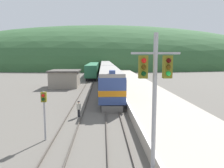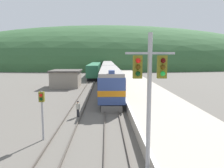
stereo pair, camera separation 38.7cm
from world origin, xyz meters
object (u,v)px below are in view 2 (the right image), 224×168
signal_post_siding (42,105)px  track_worker (78,108)px  carriage_second (108,71)px  signal_mast_main (149,88)px  carriage_third (107,66)px  express_train_lead_car (110,81)px  siding_train (96,68)px

signal_post_siding → track_worker: (1.78, 5.96, -1.68)m
carriage_second → signal_post_siding: (-5.18, -40.21, 0.31)m
carriage_second → signal_mast_main: bearing=-88.3°
signal_post_siding → signal_mast_main: bearing=-41.0°
carriage_third → signal_post_siding: size_ratio=6.31×
carriage_second → signal_mast_main: signal_mast_main is taller
carriage_third → signal_mast_main: (1.35, -69.38, 2.37)m
signal_mast_main → track_worker: bearing=112.2°
express_train_lead_car → carriage_second: express_train_lead_car is taller
carriage_second → signal_mast_main: size_ratio=3.19×
carriage_third → track_worker: size_ratio=14.06×
carriage_second → carriage_third: bearing=90.0°
signal_mast_main → carriage_second: bearing=91.7°
carriage_third → siding_train: bearing=-124.5°
carriage_second → express_train_lead_car: bearing=-90.0°
carriage_second → carriage_third: same height
carriage_third → signal_mast_main: bearing=-88.9°
express_train_lead_car → signal_post_siding: (-5.18, -17.40, 0.30)m
express_train_lead_car → signal_mast_main: 23.23m
carriage_third → signal_mast_main: size_ratio=3.19×
express_train_lead_car → carriage_third: (0.00, 46.31, -0.01)m
carriage_third → signal_post_siding: bearing=-94.6°
carriage_second → carriage_third: 23.50m
track_worker → signal_post_siding: bearing=-106.6°
signal_mast_main → signal_post_siding: signal_mast_main is taller
carriage_second → track_worker: (-3.40, -34.25, -1.37)m
signal_post_siding → express_train_lead_car: bearing=73.4°
carriage_second → track_worker: bearing=-95.7°
track_worker → signal_mast_main: bearing=-67.8°
carriage_second → signal_post_siding: bearing=-97.3°
express_train_lead_car → siding_train: size_ratio=0.46×
siding_train → carriage_second: bearing=-77.8°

